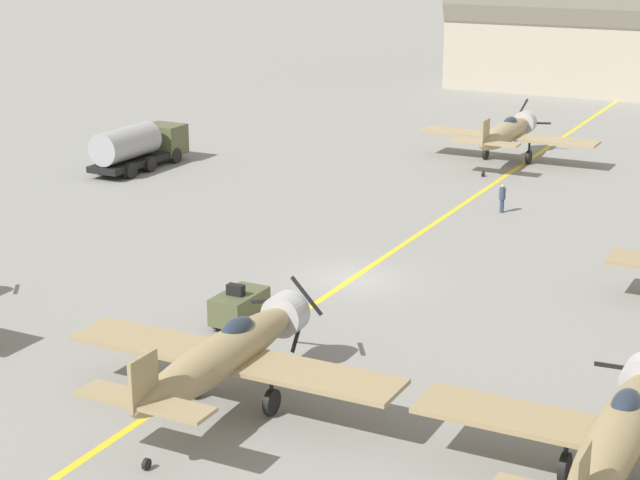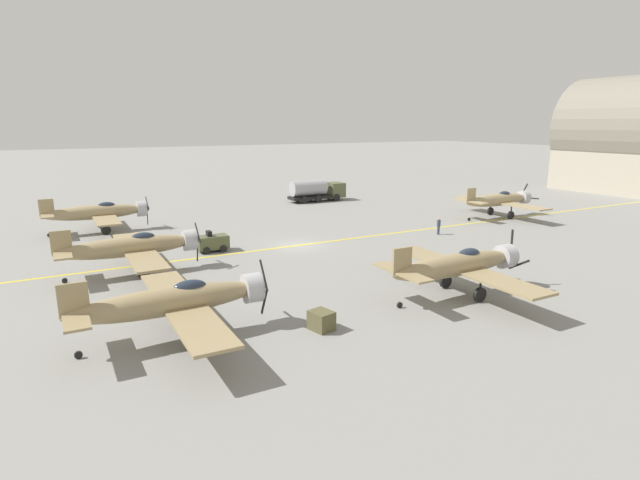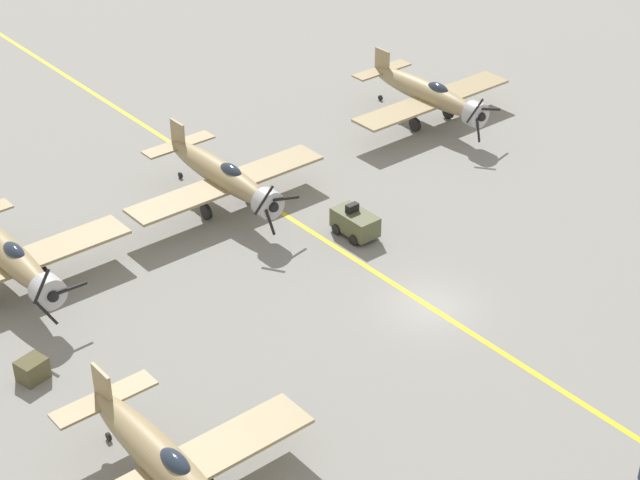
# 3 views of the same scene
# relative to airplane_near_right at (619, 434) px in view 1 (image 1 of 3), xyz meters

# --- Properties ---
(ground_plane) EXTENTS (400.00, 400.00, 0.00)m
(ground_plane) POSITION_rel_airplane_near_right_xyz_m (-14.85, 13.98, -2.01)
(ground_plane) COLOR gray
(taxiway_stripe) EXTENTS (0.30, 160.00, 0.01)m
(taxiway_stripe) POSITION_rel_airplane_near_right_xyz_m (-14.85, 13.98, -2.01)
(taxiway_stripe) COLOR yellow
(taxiway_stripe) RESTS_ON ground
(airplane_near_right) EXTENTS (12.00, 9.98, 3.65)m
(airplane_near_right) POSITION_rel_airplane_near_right_xyz_m (0.00, 0.00, 0.00)
(airplane_near_right) COLOR #99845B
(airplane_near_right) RESTS_ON ground
(airplane_far_center) EXTENTS (12.00, 9.98, 3.65)m
(airplane_far_center) POSITION_rel_airplane_near_right_xyz_m (-16.06, 40.43, 0.00)
(airplane_far_center) COLOR tan
(airplane_far_center) RESTS_ON ground
(airplane_near_center) EXTENTS (12.00, 9.98, 3.65)m
(airplane_near_center) POSITION_rel_airplane_near_right_xyz_m (-12.76, -0.11, 0.00)
(airplane_near_center) COLOR #9B865E
(airplane_near_center) RESTS_ON ground
(fuel_tanker) EXTENTS (2.67, 8.00, 2.98)m
(fuel_tanker) POSITION_rel_airplane_near_right_xyz_m (-36.84, 27.79, -0.50)
(fuel_tanker) COLOR black
(fuel_tanker) RESTS_ON ground
(tow_tractor) EXTENTS (1.57, 2.60, 1.79)m
(tow_tractor) POSITION_rel_airplane_near_right_xyz_m (-16.43, 6.73, -1.22)
(tow_tractor) COLOR #515638
(tow_tractor) RESTS_ON ground
(ground_crew_walking) EXTENTS (0.35, 0.35, 1.63)m
(ground_crew_walking) POSITION_rel_airplane_near_right_xyz_m (-12.33, 28.08, -1.12)
(ground_crew_walking) COLOR #334256
(ground_crew_walking) RESTS_ON ground
(hangar) EXTENTS (31.36, 16.47, 17.87)m
(hangar) POSITION_rel_airplane_near_right_xyz_m (-15.76, 76.46, 5.91)
(hangar) COLOR #B2A893
(hangar) RESTS_ON ground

